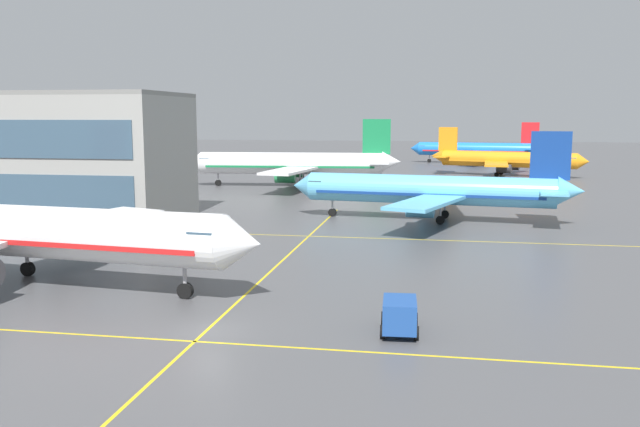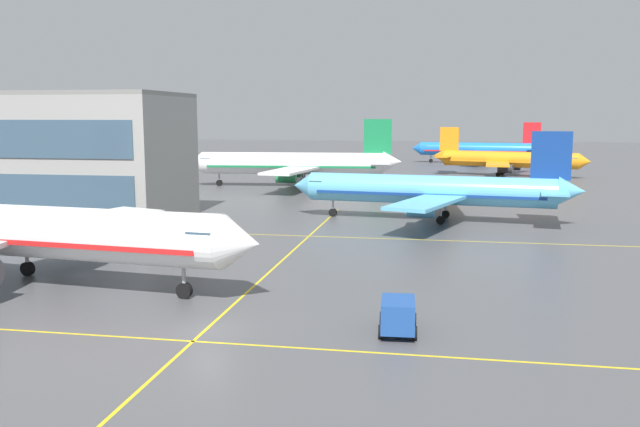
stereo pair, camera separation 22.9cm
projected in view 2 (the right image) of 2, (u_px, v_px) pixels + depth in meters
name	position (u px, v px, depth m)	size (l,w,h in m)	color
ground_plane	(205.00, 330.00, 39.38)	(600.00, 600.00, 0.00)	#4C4C4F
airliner_front_gate	(17.00, 231.00, 49.40)	(38.08, 32.67, 11.83)	white
airliner_second_row	(433.00, 190.00, 79.77)	(34.73, 29.74, 10.79)	#5BB7E5
airliner_third_row	(295.00, 164.00, 118.45)	(38.42, 33.03, 11.94)	white
airliner_far_left_stand	(507.00, 160.00, 139.23)	(31.86, 27.17, 10.07)	orange
airliner_far_right_stand	(478.00, 149.00, 175.92)	(34.84, 29.78, 10.83)	blue
taxiway_markings	(269.00, 273.00, 53.77)	(126.92, 73.86, 0.01)	yellow
service_truck_red_van	(398.00, 313.00, 38.84)	(2.37, 4.22, 2.10)	#1E4793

